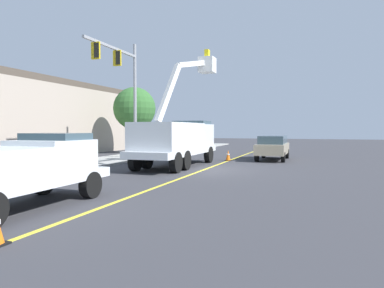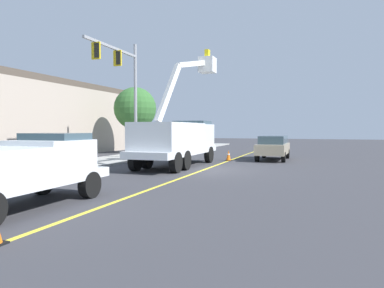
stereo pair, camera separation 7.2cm
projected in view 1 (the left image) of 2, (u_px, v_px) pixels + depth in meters
name	position (u px, v px, depth m)	size (l,w,h in m)	color
ground	(203.00, 170.00, 18.77)	(120.00, 120.00, 0.00)	#38383D
sidewalk_far_side	(83.00, 164.00, 21.29)	(60.00, 3.60, 0.12)	#9E9E99
lane_centre_stripe	(203.00, 170.00, 18.77)	(50.00, 0.16, 0.01)	yellow
utility_bucket_truck	(178.00, 139.00, 20.64)	(8.20, 3.23, 6.86)	silver
service_pickup_truck	(20.00, 168.00, 9.72)	(5.60, 2.19, 2.06)	silver
passing_minivan	(273.00, 146.00, 24.83)	(4.80, 1.95, 1.69)	tan
traffic_cone_mid_front	(228.00, 156.00, 24.13)	(0.40, 0.40, 0.72)	black
traffic_signal_mast	(123.00, 79.00, 23.63)	(6.02, 0.56, 8.16)	gray
commercial_building_backdrop	(15.00, 118.00, 29.18)	(21.55, 9.52, 6.14)	#A89989
street_tree_right	(135.00, 109.00, 31.22)	(3.72, 3.72, 5.83)	brown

